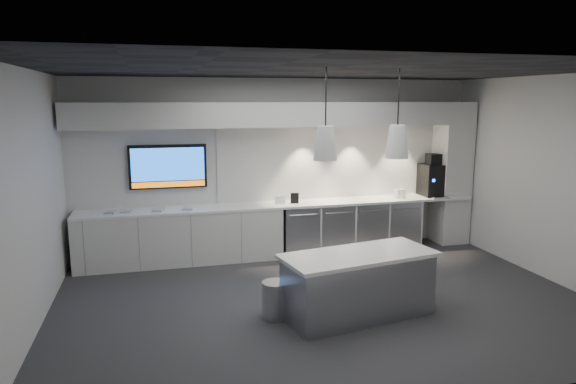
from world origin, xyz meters
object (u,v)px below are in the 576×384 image
object	(u,v)px
coffee_machine	(433,178)
bin	(275,300)
wall_tv	(168,167)
island	(358,284)

from	to	relation	value
coffee_machine	bin	bearing A→B (deg)	-142.86
wall_tv	island	size ratio (longest dim) A/B	0.62
island	coffee_machine	xyz separation A→B (m)	(2.58, 2.74, 0.81)
island	coffee_machine	world-z (taller)	coffee_machine
island	coffee_machine	size ratio (longest dim) A/B	2.60
wall_tv	island	world-z (taller)	wall_tv
wall_tv	island	xyz separation A→B (m)	(2.15, -2.99, -1.15)
island	bin	bearing A→B (deg)	158.17
wall_tv	coffee_machine	bearing A→B (deg)	-2.99
coffee_machine	wall_tv	bearing A→B (deg)	178.85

